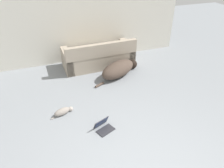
# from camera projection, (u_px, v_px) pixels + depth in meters

# --- Properties ---
(wall_back) EXTENTS (6.49, 0.06, 2.67)m
(wall_back) POSITION_uv_depth(u_px,v_px,m) (77.00, 18.00, 6.30)
(wall_back) COLOR silver
(wall_back) RESTS_ON ground_plane
(couch) EXTENTS (2.10, 0.90, 0.83)m
(couch) POSITION_uv_depth(u_px,v_px,m) (99.00, 57.00, 6.51)
(couch) COLOR tan
(couch) RESTS_ON ground_plane
(dog) EXTENTS (1.53, 0.97, 0.43)m
(dog) POSITION_uv_depth(u_px,v_px,m) (119.00, 69.00, 6.04)
(dog) COLOR #4C3D33
(dog) RESTS_ON ground_plane
(cat) EXTENTS (0.52, 0.26, 0.16)m
(cat) POSITION_uv_depth(u_px,v_px,m) (63.00, 111.00, 4.70)
(cat) COLOR gray
(cat) RESTS_ON ground_plane
(laptop_open) EXTENTS (0.43, 0.40, 0.21)m
(laptop_open) POSITION_uv_depth(u_px,v_px,m) (103.00, 126.00, 4.33)
(laptop_open) COLOR #2D2D33
(laptop_open) RESTS_ON ground_plane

